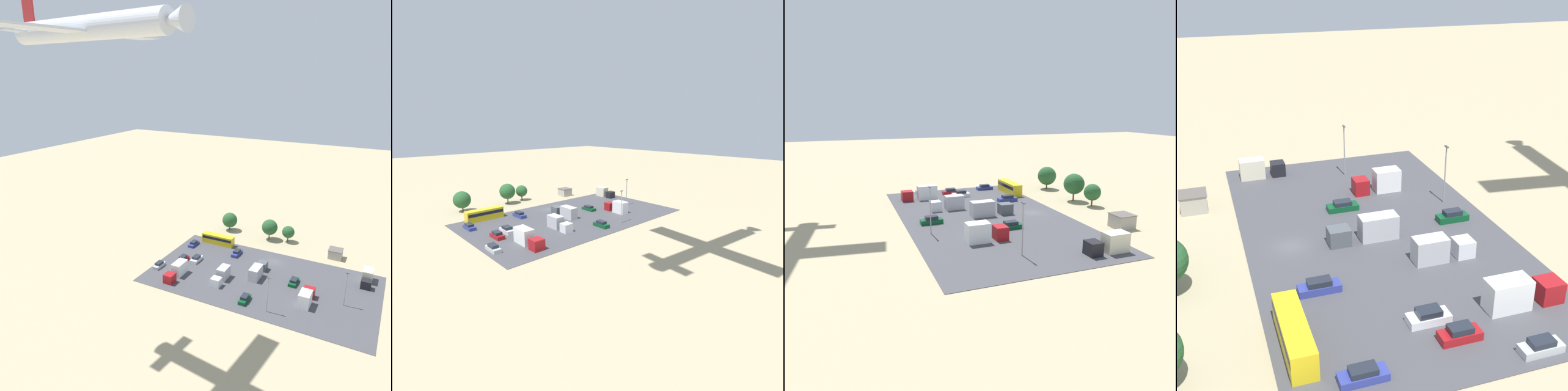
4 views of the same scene
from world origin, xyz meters
The scene contains 22 objects.
ground_plane centered at (0.00, 0.00, 0.00)m, with size 400.00×400.00×0.00m, color tan.
parking_lot_surface centered at (0.00, 11.13, 0.04)m, with size 58.61×33.80×0.08m.
shed_building centered at (-15.20, -11.32, 1.38)m, with size 3.92×3.97×2.74m.
bus centered at (19.37, -3.33, 1.71)m, with size 10.27×2.54×3.02m.
parked_car_0 centered at (23.30, 12.06, 0.75)m, with size 1.83×4.26×1.60m.
parked_car_1 centered at (11.07, 1.07, 0.73)m, with size 1.78×4.77×1.56m.
parked_car_2 centered at (27.37, 18.43, 0.69)m, with size 1.72×4.28×1.48m.
parked_car_3 centered at (-8.32, 9.18, 0.68)m, with size 1.92×4.51×1.43m.
parked_car_4 centered at (19.85, 10.29, 0.74)m, with size 1.98×4.47×1.58m.
parked_car_5 centered at (-0.10, 22.76, 0.75)m, with size 1.76×4.44×1.60m.
parked_car_6 centered at (25.61, 1.51, 0.67)m, with size 1.75×4.51×1.42m.
parked_truck_0 centered at (-24.94, -0.47, 1.56)m, with size 2.47×7.34×3.24m.
parked_truck_1 centered at (-13.14, 16.50, 1.67)m, with size 2.59×7.41×3.48m.
parked_truck_2 centered at (1.37, 9.81, 1.57)m, with size 2.44×9.26×3.25m.
parked_truck_3 centered at (20.33, 20.44, 1.68)m, with size 2.54×8.75×3.50m.
parked_truck_4 centered at (8.93, 16.56, 1.53)m, with size 2.41×7.70×3.16m.
tree_near_shed centered at (0.30, -15.76, 3.35)m, with size 3.93×3.93×5.32m.
tree_apron_mid centered at (20.76, -15.51, 3.72)m, with size 5.15×5.15×6.30m.
tree_apron_far centered at (6.21, -14.65, 4.27)m, with size 5.09×5.09×6.82m.
light_pole_lot_centre centered at (-21.22, 13.19, 4.84)m, with size 0.90×0.28×8.66m.
light_pole_lot_edge centered at (-6.05, 24.27, 4.96)m, with size 0.90×0.28×8.90m.
airplane centered at (17.07, 49.57, 58.94)m, with size 36.71×30.33×8.77m.
Camera 1 is at (-27.80, 97.80, 52.37)m, focal length 35.00 mm.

